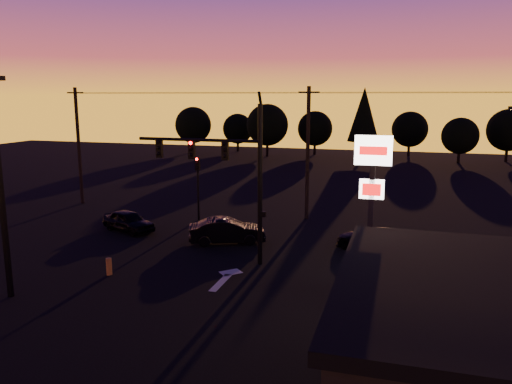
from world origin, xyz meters
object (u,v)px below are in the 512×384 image
car_right (376,240)px  traffic_signal_mast (229,166)px  car_left (128,221)px  suv_parked (505,351)px  bollard (109,267)px  pylon_sign (372,182)px  car_mid (227,231)px  secondary_signal (198,179)px

car_right → traffic_signal_mast: bearing=-38.8°
car_left → suv_parked: suv_parked is taller
bollard → car_right: car_right is taller
bollard → car_left: car_left is taller
pylon_sign → suv_parked: size_ratio=1.42×
car_mid → suv_parked: size_ratio=0.91×
car_left → suv_parked: 22.57m
car_left → traffic_signal_mast: bearing=-92.6°
traffic_signal_mast → car_mid: size_ratio=1.96×
traffic_signal_mast → pylon_sign: (7.10, -2.49, -0.02)m
traffic_signal_mast → secondary_signal: traffic_signal_mast is taller
secondary_signal → car_mid: bearing=-50.7°
car_left → car_right: bearing=-67.7°
traffic_signal_mast → car_left: bearing=155.4°
pylon_sign → car_mid: 10.83m
secondary_signal → car_left: secondary_signal is taller
bollard → secondary_signal: bearing=90.2°
pylon_sign → suv_parked: (4.48, -4.98, -4.25)m
traffic_signal_mast → pylon_sign: bearing=-19.4°
pylon_sign → secondary_signal: bearing=140.2°
suv_parked → car_mid: bearing=114.3°
traffic_signal_mast → car_mid: bearing=112.3°
pylon_sign → car_left: pylon_sign is taller
car_left → car_mid: (6.81, -0.67, 0.07)m
secondary_signal → car_mid: 6.18m
traffic_signal_mast → pylon_sign: 7.52m
traffic_signal_mast → bollard: 7.51m
bollard → suv_parked: size_ratio=0.17×
traffic_signal_mast → bollard: size_ratio=10.56×
bollard → car_mid: car_mid is taller
car_left → car_right: (15.18, 0.05, 0.01)m
traffic_signal_mast → bollard: traffic_signal_mast is taller
traffic_signal_mast → car_right: traffic_signal_mast is taller
secondary_signal → bollard: 11.28m
bollard → car_left: size_ratio=0.21×
traffic_signal_mast → car_right: 9.12m
traffic_signal_mast → car_left: size_ratio=2.24×
traffic_signal_mast → secondary_signal: size_ratio=1.97×
car_left → secondary_signal: bearing=-17.4°
pylon_sign → bollard: 12.82m
bollard → car_mid: bearing=61.0°
traffic_signal_mast → suv_parked: bearing=-32.9°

